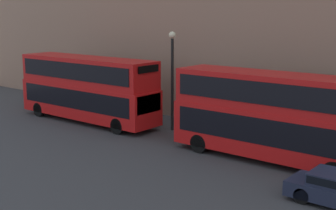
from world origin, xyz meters
TOP-DOWN VIEW (x-y plane):
  - bus_leading at (1.60, 6.47)m, footprint 2.59×10.42m
  - bus_second_in_queue at (1.60, 20.16)m, footprint 2.59×11.14m
  - street_lamp at (3.35, 14.21)m, footprint 0.44×0.44m

SIDE VIEW (x-z plane):
  - bus_second_in_queue at x=1.60m, z-range 0.23..4.63m
  - bus_leading at x=1.60m, z-range 0.23..4.66m
  - street_lamp at x=3.35m, z-range 0.75..6.97m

